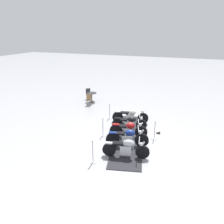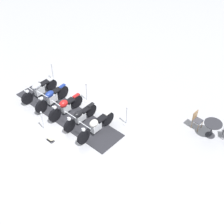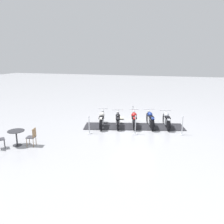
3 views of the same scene
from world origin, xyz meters
The scene contains 14 objects.
ground_plane centered at (0.00, 0.00, 0.00)m, with size 80.00×80.00×0.00m, color #B2B2B7.
display_platform centered at (0.00, 0.00, 0.02)m, with size 6.32×1.55×0.03m, color #28282D.
motorcycle_chrome centered at (-2.00, -0.51, 0.50)m, with size 0.80×2.20×0.95m.
motorcycle_navy centered at (-0.99, -0.27, 0.52)m, with size 0.93×2.15×1.04m.
motorcycle_maroon centered at (0.01, -0.03, 0.51)m, with size 0.70×2.09×1.02m.
motorcycle_black centered at (1.01, 0.21, 0.47)m, with size 0.83×2.06×0.96m.
motorcycle_cream centered at (2.01, 0.46, 0.50)m, with size 0.86×2.29×1.01m.
stanchion_left_rear centered at (2.27, 2.03, 0.35)m, with size 0.31×0.31×1.06m.
stanchion_left_mid centered at (-0.34, 1.40, 0.36)m, with size 0.33×0.33×1.12m.
stanchion_right_mid centered at (0.34, -1.40, 0.35)m, with size 0.34×0.34×1.10m.
stanchion_left_front centered at (-2.95, 0.77, 0.40)m, with size 0.30×0.30×1.13m.
info_placard centered at (1.21, -1.49, 0.06)m, with size 0.40×0.30×0.19m.
cafe_table centered at (5.13, 4.77, 0.60)m, with size 0.82×0.82×0.79m.
cafe_chair_across_table centered at (4.32, 4.59, 0.53)m, with size 0.47×0.47×0.92m.
Camera 2 is at (11.12, -4.93, 10.72)m, focal length 51.41 mm.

